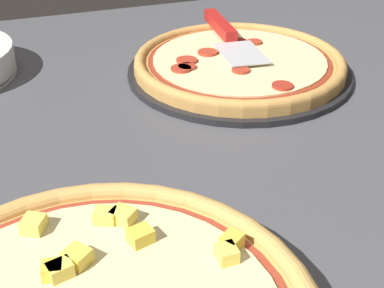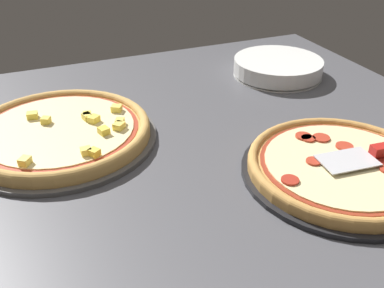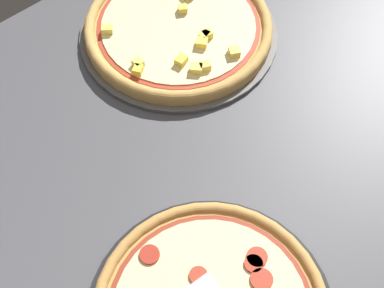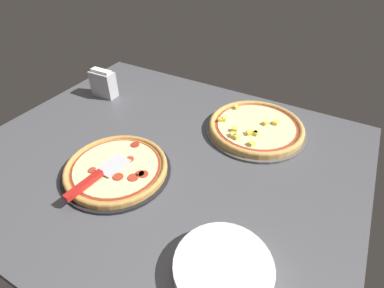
# 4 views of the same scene
# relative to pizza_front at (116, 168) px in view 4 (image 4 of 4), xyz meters

# --- Properties ---
(ground_plane) EXTENTS (1.43, 1.19, 0.04)m
(ground_plane) POSITION_rel_pizza_front_xyz_m (0.09, 0.16, -0.04)
(ground_plane) COLOR #4C4C51
(pizza_pan_front) EXTENTS (0.38, 0.38, 0.01)m
(pizza_pan_front) POSITION_rel_pizza_front_xyz_m (-0.00, -0.00, -0.02)
(pizza_pan_front) COLOR black
(pizza_pan_front) RESTS_ON ground_plane
(pizza_front) EXTENTS (0.36, 0.36, 0.02)m
(pizza_front) POSITION_rel_pizza_front_xyz_m (0.00, 0.00, 0.00)
(pizza_front) COLOR #C68E47
(pizza_front) RESTS_ON pizza_pan_front
(pizza_pan_back) EXTENTS (0.41, 0.41, 0.01)m
(pizza_pan_back) POSITION_rel_pizza_front_xyz_m (0.34, 0.48, -0.02)
(pizza_pan_back) COLOR #565451
(pizza_pan_back) RESTS_ON ground_plane
(pizza_back) EXTENTS (0.39, 0.39, 0.04)m
(pizza_back) POSITION_rel_pizza_front_xyz_m (0.34, 0.47, 0.00)
(pizza_back) COLOR tan
(pizza_back) RESTS_ON pizza_pan_back
(serving_spatula) EXTENTS (0.08, 0.25, 0.02)m
(serving_spatula) POSITION_rel_pizza_front_xyz_m (-0.01, -0.10, 0.02)
(serving_spatula) COLOR silver
(serving_spatula) RESTS_ON pizza_front
(plate_stack) EXTENTS (0.25, 0.25, 0.05)m
(plate_stack) POSITION_rel_pizza_front_xyz_m (0.48, -0.16, 0.00)
(plate_stack) COLOR white
(plate_stack) RESTS_ON ground_plane
(napkin_holder) EXTENTS (0.12, 0.06, 0.14)m
(napkin_holder) POSITION_rel_pizza_front_xyz_m (-0.41, 0.40, 0.04)
(napkin_holder) COLOR #B2B2B7
(napkin_holder) RESTS_ON ground_plane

